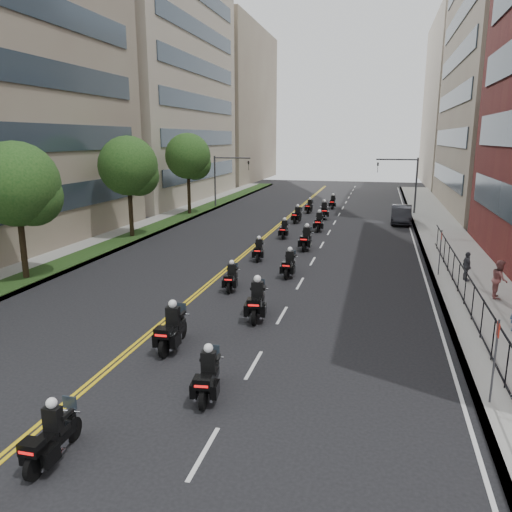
{
  "coord_description": "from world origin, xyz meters",
  "views": [
    {
      "loc": [
        7.02,
        -10.1,
        7.5
      ],
      "look_at": [
        1.14,
        13.63,
        1.69
      ],
      "focal_mm": 35.0,
      "sensor_mm": 36.0,
      "label": 1
    }
  ],
  "objects": [
    {
      "name": "motorcycle_0",
      "position": [
        -0.18,
        -1.13,
        0.62
      ],
      "size": [
        0.49,
        2.14,
        1.58
      ],
      "rotation": [
        0.0,
        0.0,
        0.01
      ],
      "color": "black",
      "rests_on": "ground"
    },
    {
      "name": "motorcycle_8",
      "position": [
        0.08,
        26.93,
        0.62
      ],
      "size": [
        0.5,
        2.12,
        1.56
      ],
      "rotation": [
        0.0,
        0.0,
        0.04
      ],
      "color": "black",
      "rests_on": "ground"
    },
    {
      "name": "motorcycle_3",
      "position": [
        2.23,
        9.38,
        0.74
      ],
      "size": [
        0.72,
        2.53,
        1.87
      ],
      "rotation": [
        0.0,
        0.0,
        0.11
      ],
      "color": "black",
      "rests_on": "ground"
    },
    {
      "name": "pedestrian_b",
      "position": [
        12.69,
        14.4,
        1.06
      ],
      "size": [
        0.78,
        0.95,
        1.82
      ],
      "primitive_type": "imported",
      "rotation": [
        0.0,
        0.0,
        1.47
      ],
      "color": "#975452",
      "rests_on": "sidewalk_right"
    },
    {
      "name": "traffic_signal_right",
      "position": [
        9.54,
        42.0,
        3.7
      ],
      "size": [
        4.09,
        0.2,
        5.6
      ],
      "color": "#3F3F44",
      "rests_on": "ground"
    },
    {
      "name": "grass_strip",
      "position": [
        -11.2,
        25.0,
        0.17
      ],
      "size": [
        2.0,
        90.0,
        0.04
      ],
      "primitive_type": "cube",
      "color": "#1F3914",
      "rests_on": "sidewalk_left"
    },
    {
      "name": "street_trees",
      "position": [
        -11.05,
        18.61,
        5.13
      ],
      "size": [
        4.4,
        38.4,
        7.98
      ],
      "color": "#2F2415",
      "rests_on": "ground"
    },
    {
      "name": "motorcycle_13",
      "position": [
        2.14,
        44.27,
        0.65
      ],
      "size": [
        0.51,
        2.22,
        1.64
      ],
      "rotation": [
        0.0,
        0.0,
        0.0
      ],
      "color": "black",
      "rests_on": "ground"
    },
    {
      "name": "motorcycle_1",
      "position": [
        2.42,
        2.6,
        0.65
      ],
      "size": [
        0.66,
        2.22,
        1.64
      ],
      "rotation": [
        0.0,
        0.0,
        0.13
      ],
      "color": "black",
      "rests_on": "ground"
    },
    {
      "name": "motorcycle_11",
      "position": [
        2.02,
        36.92,
        0.72
      ],
      "size": [
        0.74,
        2.48,
        1.83
      ],
      "rotation": [
        0.0,
        0.0,
        0.13
      ],
      "color": "black",
      "rests_on": "ground"
    },
    {
      "name": "motorcycle_2",
      "position": [
        -0.01,
        5.6,
        0.72
      ],
      "size": [
        0.57,
        2.47,
        1.82
      ],
      "rotation": [
        0.0,
        0.0,
        0.03
      ],
      "color": "black",
      "rests_on": "ground"
    },
    {
      "name": "pedestrian_c",
      "position": [
        11.68,
        17.11,
        0.93
      ],
      "size": [
        0.57,
        0.97,
        1.56
      ],
      "primitive_type": "imported",
      "rotation": [
        0.0,
        0.0,
        1.79
      ],
      "color": "#43434B",
      "rests_on": "sidewalk_right"
    },
    {
      "name": "motorcycle_12",
      "position": [
        0.13,
        40.51,
        0.62
      ],
      "size": [
        0.56,
        2.12,
        1.56
      ],
      "rotation": [
        0.0,
        0.0,
        -0.08
      ],
      "color": "black",
      "rests_on": "ground"
    },
    {
      "name": "building_right_far",
      "position": [
        21.5,
        78.0,
        13.0
      ],
      "size": [
        15.0,
        28.0,
        26.0
      ],
      "primitive_type": "cube",
      "color": "#AFA28D",
      "rests_on": "ground"
    },
    {
      "name": "motorcycle_6",
      "position": [
        -0.15,
        19.56,
        0.6
      ],
      "size": [
        0.62,
        2.07,
        1.53
      ],
      "rotation": [
        0.0,
        0.0,
        0.13
      ],
      "color": "black",
      "rests_on": "ground"
    },
    {
      "name": "motorcycle_10",
      "position": [
        -0.1,
        34.14,
        0.66
      ],
      "size": [
        0.65,
        2.25,
        1.66
      ],
      "rotation": [
        0.0,
        0.0,
        -0.12
      ],
      "color": "black",
      "rests_on": "ground"
    },
    {
      "name": "sidewalk_left",
      "position": [
        -12.0,
        25.0,
        0.07
      ],
      "size": [
        4.0,
        90.0,
        0.15
      ],
      "primitive_type": "cube",
      "color": "gray",
      "rests_on": "ground"
    },
    {
      "name": "motorcycle_9",
      "position": [
        2.31,
        30.49,
        0.7
      ],
      "size": [
        0.55,
        2.39,
        1.77
      ],
      "rotation": [
        0.0,
        0.0,
        0.01
      ],
      "color": "black",
      "rests_on": "ground"
    },
    {
      "name": "traffic_signal_left",
      "position": [
        -9.54,
        42.0,
        3.7
      ],
      "size": [
        4.09,
        0.2,
        5.6
      ],
      "color": "#3F3F44",
      "rests_on": "ground"
    },
    {
      "name": "parked_sedan",
      "position": [
        9.02,
        36.01,
        0.81
      ],
      "size": [
        1.86,
        4.96,
        1.62
      ],
      "primitive_type": "imported",
      "rotation": [
        0.0,
        0.0,
        -0.03
      ],
      "color": "black",
      "rests_on": "ground"
    },
    {
      "name": "motorcycle_7",
      "position": [
        2.32,
        23.21,
        0.72
      ],
      "size": [
        0.58,
        2.46,
        1.81
      ],
      "rotation": [
        0.0,
        0.0,
        -0.04
      ],
      "color": "black",
      "rests_on": "ground"
    },
    {
      "name": "motorcycle_4",
      "position": [
        0.0,
        13.07,
        0.6
      ],
      "size": [
        0.57,
        2.07,
        1.53
      ],
      "rotation": [
        0.0,
        0.0,
        0.1
      ],
      "color": "black",
      "rests_on": "ground"
    },
    {
      "name": "ground",
      "position": [
        0.0,
        0.0,
        0.0
      ],
      "size": [
        160.0,
        160.0,
        0.0
      ],
      "primitive_type": "plane",
      "color": "black",
      "rests_on": "ground"
    },
    {
      "name": "motorcycle_5",
      "position": [
        2.39,
        16.26,
        0.65
      ],
      "size": [
        0.52,
        2.23,
        1.65
      ],
      "rotation": [
        0.0,
        0.0,
        -0.02
      ],
      "color": "black",
      "rests_on": "ground"
    },
    {
      "name": "building_left_mid",
      "position": [
        -21.98,
        48.0,
        17.0
      ],
      "size": [
        16.11,
        28.0,
        34.0
      ],
      "color": "#AFA28D",
      "rests_on": "ground"
    },
    {
      "name": "iron_fence",
      "position": [
        11.0,
        12.0,
        0.9
      ],
      "size": [
        0.05,
        28.0,
        1.5
      ],
      "color": "black",
      "rests_on": "sidewalk_right"
    },
    {
      "name": "sidewalk_right",
      "position": [
        12.0,
        25.0,
        0.07
      ],
      "size": [
        4.0,
        90.0,
        0.15
      ],
      "primitive_type": "cube",
      "color": "gray",
      "rests_on": "ground"
    },
    {
      "name": "building_left_far",
      "position": [
        -22.0,
        78.0,
        13.0
      ],
      "size": [
        16.0,
        28.0,
        26.0
      ],
      "primitive_type": "cube",
      "color": "gray",
      "rests_on": "ground"
    }
  ]
}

